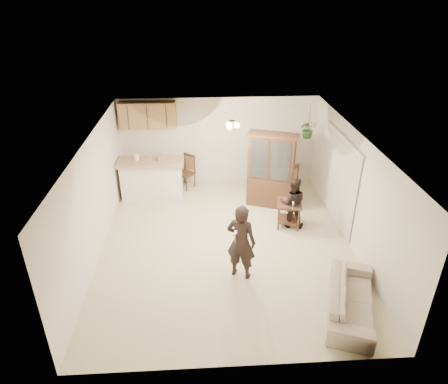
{
  "coord_description": "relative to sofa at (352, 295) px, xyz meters",
  "views": [
    {
      "loc": [
        -0.51,
        -7.42,
        5.2
      ],
      "look_at": [
        -0.03,
        0.4,
        1.11
      ],
      "focal_mm": 32.0,
      "sensor_mm": 36.0,
      "label": 1
    }
  ],
  "objects": [
    {
      "name": "vertical_blinds",
      "position": [
        0.65,
        3.11,
        0.73
      ],
      "size": [
        0.06,
        2.3,
        2.1
      ],
      "primitive_type": null,
      "color": "beige",
      "rests_on": "wall_right"
    },
    {
      "name": "controller_adult",
      "position": [
        -2.0,
        0.78,
        0.86
      ],
      "size": [
        0.1,
        0.14,
        0.04
      ],
      "primitive_type": "cube",
      "rotation": [
        0.0,
        0.0,
        2.72
      ],
      "color": "white",
      "rests_on": "adult"
    },
    {
      "name": "wall_right",
      "position": [
        0.69,
        2.21,
        0.88
      ],
      "size": [
        0.02,
        6.5,
        2.5
      ],
      "primitive_type": "cube",
      "color": "silver",
      "rests_on": "ground"
    },
    {
      "name": "adult",
      "position": [
        -1.85,
        1.12,
        0.53
      ],
      "size": [
        0.78,
        0.66,
        1.8
      ],
      "primitive_type": "imported",
      "rotation": [
        0.0,
        0.0,
        2.72
      ],
      "color": "black",
      "rests_on": "floor"
    },
    {
      "name": "sofa",
      "position": [
        0.0,
        0.0,
        0.0
      ],
      "size": [
        1.32,
        2.01,
        0.73
      ],
      "primitive_type": "imported",
      "rotation": [
        0.0,
        0.0,
        1.23
      ],
      "color": "#C1B69F",
      "rests_on": "floor"
    },
    {
      "name": "chair_hutch_left",
      "position": [
        -3.03,
        5.12,
        -0.09
      ],
      "size": [
        0.6,
        0.6,
        0.97
      ],
      "rotation": [
        0.0,
        0.0,
        -0.71
      ],
      "color": "#3C2016",
      "rests_on": "floor"
    },
    {
      "name": "china_hutch",
      "position": [
        -0.8,
        3.99,
        0.6
      ],
      "size": [
        1.33,
        0.88,
        1.96
      ],
      "rotation": [
        0.0,
        0.0,
        -0.35
      ],
      "color": "#3C2016",
      "rests_on": "floor"
    },
    {
      "name": "breakfast_bar",
      "position": [
        -3.91,
        4.56,
        0.13
      ],
      "size": [
        1.6,
        0.55,
        1.0
      ],
      "primitive_type": "cube",
      "color": "white",
      "rests_on": "floor"
    },
    {
      "name": "hanging_plant",
      "position": [
        0.24,
        4.61,
        1.48
      ],
      "size": [
        0.43,
        0.37,
        0.48
      ],
      "primitive_type": "imported",
      "color": "#2D5622",
      "rests_on": "ceiling"
    },
    {
      "name": "side_table",
      "position": [
        -0.52,
        2.9,
        -0.04
      ],
      "size": [
        0.68,
        0.68,
        0.7
      ],
      "rotation": [
        0.0,
        0.0,
        -0.2
      ],
      "color": "#3C2016",
      "rests_on": "floor"
    },
    {
      "name": "plant_cord",
      "position": [
        0.24,
        4.61,
        1.81
      ],
      "size": [
        0.01,
        0.01,
        0.65
      ],
      "primitive_type": "cylinder",
      "color": "black",
      "rests_on": "ceiling"
    },
    {
      "name": "chair_hutch_right",
      "position": [
        -0.38,
        4.11,
        -0.05
      ],
      "size": [
        0.69,
        0.69,
        1.13
      ],
      "rotation": [
        0.0,
        0.0,
        3.72
      ],
      "color": "#3C2016",
      "rests_on": "floor"
    },
    {
      "name": "chair_bar",
      "position": [
        -4.52,
        4.64,
        -0.09
      ],
      "size": [
        0.5,
        0.5,
        1.0
      ],
      "rotation": [
        0.0,
        0.0,
        -0.16
      ],
      "color": "#3C2016",
      "rests_on": "floor"
    },
    {
      "name": "upper_cabinets",
      "position": [
        -3.96,
        5.28,
        1.73
      ],
      "size": [
        1.5,
        0.34,
        0.7
      ],
      "primitive_type": "cube",
      "color": "olive",
      "rests_on": "wall_back"
    },
    {
      "name": "controller_child",
      "position": [
        -0.51,
        2.61,
        0.41
      ],
      "size": [
        0.06,
        0.11,
        0.03
      ],
      "primitive_type": "cube",
      "rotation": [
        0.0,
        0.0,
        2.94
      ],
      "color": "white",
      "rests_on": "child"
    },
    {
      "name": "ceiling",
      "position": [
        -2.06,
        2.21,
        2.13
      ],
      "size": [
        5.5,
        6.5,
        0.02
      ],
      "primitive_type": "cube",
      "color": "silver",
      "rests_on": "wall_back"
    },
    {
      "name": "wall_left",
      "position": [
        -4.81,
        2.21,
        0.88
      ],
      "size": [
        0.02,
        6.5,
        2.5
      ],
      "primitive_type": "cube",
      "color": "silver",
      "rests_on": "ground"
    },
    {
      "name": "child",
      "position": [
        -0.45,
        2.9,
        0.31
      ],
      "size": [
        0.75,
        0.63,
        1.35
      ],
      "primitive_type": "imported",
      "rotation": [
        0.0,
        0.0,
        2.94
      ],
      "color": "black",
      "rests_on": "floor"
    },
    {
      "name": "wall_back",
      "position": [
        -2.06,
        5.46,
        0.88
      ],
      "size": [
        5.5,
        0.02,
        2.5
      ],
      "primitive_type": "cube",
      "color": "silver",
      "rests_on": "ground"
    },
    {
      "name": "floor",
      "position": [
        -2.06,
        2.21,
        -0.37
      ],
      "size": [
        6.5,
        6.5,
        0.0
      ],
      "primitive_type": "plane",
      "color": "#C3B993",
      "rests_on": "ground"
    },
    {
      "name": "bar_top",
      "position": [
        -3.91,
        4.56,
        0.68
      ],
      "size": [
        1.75,
        0.7,
        0.08
      ],
      "primitive_type": "cube",
      "color": "tan",
      "rests_on": "breakfast_bar"
    },
    {
      "name": "wall_front",
      "position": [
        -2.06,
        -1.04,
        0.88
      ],
      "size": [
        5.5,
        0.02,
        2.5
      ],
      "primitive_type": "cube",
      "color": "silver",
      "rests_on": "ground"
    },
    {
      "name": "ceiling_fixture",
      "position": [
        -1.86,
        3.41,
        2.03
      ],
      "size": [
        0.36,
        0.36,
        0.2
      ],
      "primitive_type": null,
      "color": "#FFECBF",
      "rests_on": "ceiling"
    }
  ]
}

